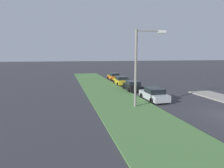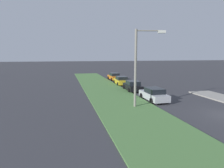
# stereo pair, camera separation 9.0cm
# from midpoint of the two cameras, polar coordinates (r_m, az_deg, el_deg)

# --- Properties ---
(grass_median) EXTENTS (60.00, 6.00, 0.12)m
(grass_median) POSITION_cam_midpoint_polar(r_m,az_deg,el_deg) (24.14, 0.16, -3.56)
(grass_median) COLOR #517F42
(grass_median) RESTS_ON ground
(parked_car_silver) EXTENTS (4.32, 2.06, 1.47)m
(parked_car_silver) POSITION_cam_midpoint_polar(r_m,az_deg,el_deg) (22.33, 12.30, -3.03)
(parked_car_silver) COLOR #B2B5BA
(parked_car_silver) RESTS_ON ground
(parked_car_black) EXTENTS (4.37, 2.16, 1.47)m
(parked_car_black) POSITION_cam_midpoint_polar(r_m,az_deg,el_deg) (27.97, 6.15, -0.57)
(parked_car_black) COLOR black
(parked_car_black) RESTS_ON ground
(parked_car_yellow) EXTENTS (4.36, 2.13, 1.47)m
(parked_car_yellow) POSITION_cam_midpoint_polar(r_m,az_deg,el_deg) (33.64, 2.80, 1.00)
(parked_car_yellow) COLOR gold
(parked_car_yellow) RESTS_ON ground
(parked_car_orange) EXTENTS (4.33, 2.09, 1.47)m
(parked_car_orange) POSITION_cam_midpoint_polar(r_m,az_deg,el_deg) (39.98, 0.72, 2.21)
(parked_car_orange) COLOR orange
(parked_car_orange) RESTS_ON ground
(streetlight) EXTENTS (0.85, 2.85, 7.50)m
(streetlight) POSITION_cam_midpoint_polar(r_m,az_deg,el_deg) (18.72, 8.15, 6.22)
(streetlight) COLOR gray
(streetlight) RESTS_ON ground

